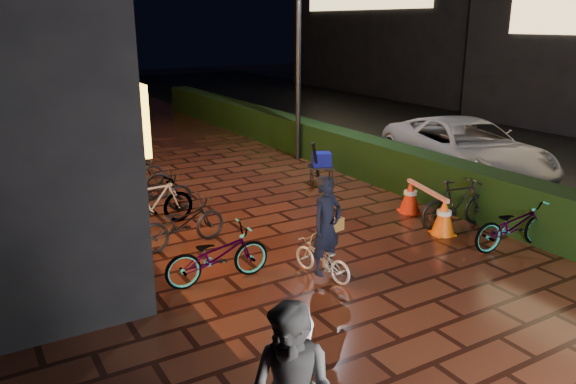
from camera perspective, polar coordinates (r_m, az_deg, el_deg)
ground at (r=9.06m, az=9.63°, el=-7.97°), size 80.00×80.00×0.00m
asphalt_road at (r=18.65m, az=21.06°, el=4.13°), size 11.00×60.00×0.01m
hedge at (r=16.98m, az=0.85°, el=5.81°), size 0.70×20.00×1.00m
van at (r=14.75m, az=17.60°, el=4.21°), size 3.59×5.62×1.44m
lamp_post_hedge at (r=15.71m, az=1.06°, el=13.56°), size 0.50×0.17×5.18m
lamp_post_sf at (r=14.33m, az=-21.91°, el=13.29°), size 0.55×0.25×5.74m
cyclist at (r=8.51m, az=3.73°, el=-4.99°), size 0.65×1.19×1.63m
traffic_barrier at (r=11.24m, az=13.85°, el=-1.35°), size 0.79×1.72×0.70m
cart_assembly at (r=13.51m, az=3.38°, el=3.16°), size 0.79×0.68×1.11m
parked_bikes_storefront at (r=11.13m, az=-13.00°, el=-0.95°), size 1.90×6.15×0.95m
parked_bikes_hedge at (r=10.70m, az=19.51°, el=-2.19°), size 1.72×1.97×0.95m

